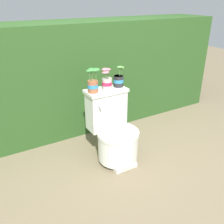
% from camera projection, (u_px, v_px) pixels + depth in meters
% --- Properties ---
extents(ground_plane, '(12.00, 12.00, 0.00)m').
position_uv_depth(ground_plane, '(124.00, 161.00, 2.56)').
color(ground_plane, '#75664C').
extents(hedge_backdrop, '(3.73, 0.63, 1.29)m').
position_uv_depth(hedge_backdrop, '(81.00, 76.00, 3.08)').
color(hedge_backdrop, '#284C1E').
rests_on(hedge_backdrop, ground).
extents(toilet, '(0.41, 0.55, 0.71)m').
position_uv_depth(toilet, '(113.00, 132.00, 2.50)').
color(toilet, silver).
rests_on(toilet, ground).
extents(potted_plant_left, '(0.14, 0.10, 0.24)m').
position_uv_depth(potted_plant_left, '(93.00, 83.00, 2.33)').
color(potted_plant_left, '#9E5638').
rests_on(potted_plant_left, toilet).
extents(potted_plant_midleft, '(0.11, 0.10, 0.22)m').
position_uv_depth(potted_plant_midleft, '(107.00, 82.00, 2.40)').
color(potted_plant_midleft, beige).
rests_on(potted_plant_midleft, toilet).
extents(potted_plant_middle, '(0.12, 0.10, 0.21)m').
position_uv_depth(potted_plant_middle, '(119.00, 80.00, 2.49)').
color(potted_plant_middle, '#262628').
rests_on(potted_plant_middle, toilet).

